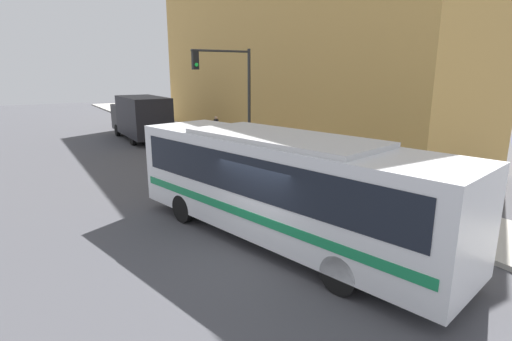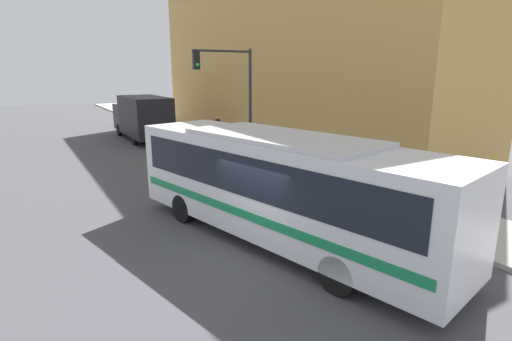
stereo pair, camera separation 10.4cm
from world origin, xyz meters
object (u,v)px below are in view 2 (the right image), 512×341
at_px(city_bus, 280,181).
at_px(parking_meter, 257,146).
at_px(traffic_light_pole, 232,86).
at_px(pedestrian_mid_block, 267,142).
at_px(fire_hydrant, 350,188).
at_px(delivery_truck, 142,116).
at_px(pedestrian_near_corner, 218,129).

relative_size(city_bus, parking_meter, 8.28).
bearing_deg(parking_meter, traffic_light_pole, 132.42).
bearing_deg(city_bus, pedestrian_mid_block, 46.73).
bearing_deg(traffic_light_pole, fire_hydrant, -83.40).
bearing_deg(parking_meter, city_bus, -117.25).
height_order(city_bus, fire_hydrant, city_bus).
distance_m(delivery_truck, parking_meter, 11.67).
distance_m(fire_hydrant, parking_meter, 6.91).
bearing_deg(parking_meter, delivery_truck, 104.46).
bearing_deg(traffic_light_pole, parking_meter, -47.58).
bearing_deg(fire_hydrant, delivery_truck, 99.10).
bearing_deg(pedestrian_mid_block, city_bus, -120.42).
relative_size(fire_hydrant, parking_meter, 0.53).
bearing_deg(pedestrian_mid_block, parking_meter, -144.71).
xyz_separation_m(city_bus, fire_hydrant, (4.42, 1.70, -1.32)).
distance_m(parking_meter, pedestrian_near_corner, 6.91).
bearing_deg(traffic_light_pole, delivery_truck, 100.99).
xyz_separation_m(pedestrian_near_corner, pedestrian_mid_block, (0.09, -6.10, 0.01)).
height_order(fire_hydrant, pedestrian_near_corner, pedestrian_near_corner).
xyz_separation_m(delivery_truck, pedestrian_near_corner, (3.88, -4.44, -0.65)).
height_order(fire_hydrant, traffic_light_pole, traffic_light_pole).
xyz_separation_m(fire_hydrant, pedestrian_near_corner, (0.97, 13.73, 0.56)).
height_order(delivery_truck, fire_hydrant, delivery_truck).
bearing_deg(fire_hydrant, traffic_light_pole, 96.60).
xyz_separation_m(fire_hydrant, parking_meter, (0.00, 6.89, 0.54)).
relative_size(city_bus, fire_hydrant, 15.56).
bearing_deg(city_bus, parking_meter, 49.89).
bearing_deg(traffic_light_pole, city_bus, -110.11).
bearing_deg(pedestrian_near_corner, pedestrian_mid_block, -89.14).
height_order(city_bus, parking_meter, city_bus).
distance_m(fire_hydrant, traffic_light_pole, 8.73).
xyz_separation_m(traffic_light_pole, pedestrian_near_corner, (1.88, 5.85, -3.06)).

